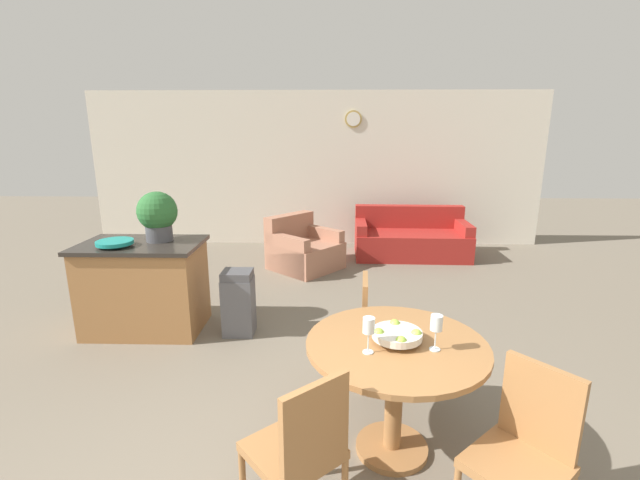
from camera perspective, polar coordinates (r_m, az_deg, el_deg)
The scene contains 14 objects.
wall_back at distance 7.73m, azimuth -0.47°, elevation 9.37°, with size 8.00×0.09×2.70m.
dining_table at distance 2.79m, azimuth 10.02°, elevation -16.43°, with size 1.10×1.10×0.77m.
dining_chair_near_left at distance 2.36m, azimuth -2.54°, elevation -25.76°, with size 0.59×0.59×0.90m.
dining_chair_near_right at distance 2.56m, azimuth 25.70°, elevation -23.61°, with size 0.59×0.59×0.90m.
dining_chair_far_side at distance 3.52m, azimuth 7.81°, elevation -11.39°, with size 0.45×0.45×0.90m.
fruit_bowl at distance 2.68m, azimuth 10.25°, elevation -12.29°, with size 0.30×0.30×0.10m.
wine_glass_left at distance 2.49m, azimuth 6.52°, elevation -11.44°, with size 0.07×0.07×0.22m.
wine_glass_right at distance 2.59m, azimuth 15.26°, elevation -10.80°, with size 0.07×0.07×0.22m.
kitchen_island at distance 4.76m, azimuth -22.35°, elevation -5.76°, with size 1.19×0.75×0.93m.
teal_bowl at distance 4.57m, azimuth -25.69°, elevation -0.31°, with size 0.34×0.34×0.06m.
potted_plant at distance 4.59m, azimuth -20.85°, elevation 3.21°, with size 0.39×0.39×0.50m.
trash_bin at distance 4.43m, azimuth -10.81°, elevation -8.21°, with size 0.30×0.27×0.67m.
couch at distance 7.22m, azimuth 11.99°, elevation 0.08°, with size 1.84×0.95×0.79m.
armchair at distance 6.43m, azimuth -2.23°, elevation -1.40°, with size 1.23×1.23×0.79m.
Camera 1 is at (0.26, -1.38, 2.01)m, focal length 24.00 mm.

